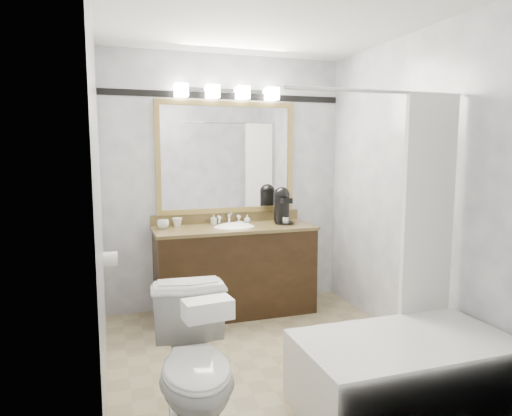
# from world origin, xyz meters

# --- Properties ---
(room) EXTENTS (2.42, 2.62, 2.52)m
(room) POSITION_xyz_m (0.00, 0.00, 1.25)
(room) COLOR #9B8C69
(room) RESTS_ON ground
(vanity) EXTENTS (1.53, 0.58, 0.97)m
(vanity) POSITION_xyz_m (0.00, 1.02, 0.44)
(vanity) COLOR black
(vanity) RESTS_ON ground
(mirror) EXTENTS (1.40, 0.04, 1.10)m
(mirror) POSITION_xyz_m (0.00, 1.28, 1.50)
(mirror) COLOR tan
(mirror) RESTS_ON room
(vanity_light_bar) EXTENTS (1.02, 0.14, 0.12)m
(vanity_light_bar) POSITION_xyz_m (0.00, 1.23, 2.13)
(vanity_light_bar) COLOR silver
(vanity_light_bar) RESTS_ON room
(accent_stripe) EXTENTS (2.40, 0.01, 0.06)m
(accent_stripe) POSITION_xyz_m (0.00, 1.29, 2.10)
(accent_stripe) COLOR black
(accent_stripe) RESTS_ON room
(bathtub) EXTENTS (1.30, 0.75, 1.96)m
(bathtub) POSITION_xyz_m (0.55, -0.90, 0.28)
(bathtub) COLOR white
(bathtub) RESTS_ON ground
(tp_roll) EXTENTS (0.11, 0.12, 0.12)m
(tp_roll) POSITION_xyz_m (-1.14, 0.66, 0.70)
(tp_roll) COLOR white
(tp_roll) RESTS_ON room
(toilet) EXTENTS (0.50, 0.81, 0.80)m
(toilet) POSITION_xyz_m (-0.72, -0.79, 0.40)
(toilet) COLOR white
(toilet) RESTS_ON ground
(tissue_box) EXTENTS (0.24, 0.15, 0.09)m
(tissue_box) POSITION_xyz_m (-0.72, -1.12, 0.84)
(tissue_box) COLOR white
(tissue_box) RESTS_ON toilet
(coffee_maker) EXTENTS (0.19, 0.24, 0.36)m
(coffee_maker) POSITION_xyz_m (0.51, 1.06, 1.04)
(coffee_maker) COLOR black
(coffee_maker) RESTS_ON vanity
(cup_left) EXTENTS (0.13, 0.13, 0.08)m
(cup_left) POSITION_xyz_m (-0.66, 1.11, 0.89)
(cup_left) COLOR white
(cup_left) RESTS_ON vanity
(cup_right) EXTENTS (0.12, 0.12, 0.08)m
(cup_right) POSITION_xyz_m (-0.52, 1.18, 0.89)
(cup_right) COLOR white
(cup_right) RESTS_ON vanity
(soap_bottle_a) EXTENTS (0.06, 0.06, 0.10)m
(soap_bottle_a) POSITION_xyz_m (-0.16, 1.20, 0.90)
(soap_bottle_a) COLOR white
(soap_bottle_a) RESTS_ON vanity
(soap_bottle_b) EXTENTS (0.08, 0.08, 0.08)m
(soap_bottle_b) POSITION_xyz_m (0.17, 1.16, 0.89)
(soap_bottle_b) COLOR white
(soap_bottle_b) RESTS_ON vanity
(soap_bar) EXTENTS (0.09, 0.08, 0.02)m
(soap_bar) POSITION_xyz_m (0.08, 1.13, 0.86)
(soap_bar) COLOR beige
(soap_bar) RESTS_ON vanity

